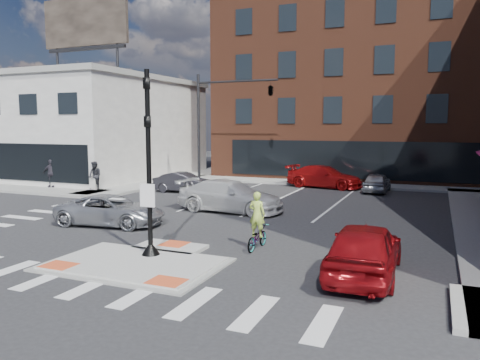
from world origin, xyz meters
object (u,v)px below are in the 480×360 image
at_px(bg_car_dark, 184,182).
at_px(pedestrian_b, 51,173).
at_px(red_sedan, 364,249).
at_px(silver_suv, 111,210).
at_px(pedestrian_a, 95,176).
at_px(bg_car_red, 324,177).
at_px(cyclist, 257,230).
at_px(white_pickup, 230,196).
at_px(bg_car_silver, 377,182).

xyz_separation_m(bg_car_dark, pedestrian_b, (-9.12, -2.22, 0.46)).
bearing_deg(pedestrian_b, red_sedan, -44.24).
bearing_deg(silver_suv, pedestrian_a, 35.53).
height_order(bg_car_red, cyclist, cyclist).
height_order(white_pickup, pedestrian_a, pedestrian_a).
distance_m(red_sedan, cyclist, 4.23).
bearing_deg(pedestrian_b, white_pickup, -29.76).
xyz_separation_m(white_pickup, pedestrian_a, (-11.00, 2.92, 0.29)).
bearing_deg(bg_car_dark, bg_car_red, -56.80).
relative_size(bg_car_dark, bg_car_silver, 1.05).
bearing_deg(pedestrian_a, bg_car_red, 40.28).
relative_size(red_sedan, bg_car_red, 0.89).
distance_m(bg_car_silver, pedestrian_a, 18.46).
height_order(red_sedan, bg_car_dark, red_sedan).
bearing_deg(bg_car_red, bg_car_silver, -94.69).
xyz_separation_m(cyclist, pedestrian_a, (-14.82, 9.20, 0.40)).
bearing_deg(white_pickup, bg_car_dark, 50.44).
bearing_deg(white_pickup, bg_car_red, -9.00).
xyz_separation_m(bg_car_dark, bg_car_red, (7.95, 5.89, 0.12)).
relative_size(red_sedan, pedestrian_b, 2.45).
height_order(pedestrian_a, pedestrian_b, pedestrian_b).
xyz_separation_m(silver_suv, pedestrian_a, (-7.50, 7.91, 0.43)).
bearing_deg(white_pickup, red_sedan, -132.76).
relative_size(white_pickup, pedestrian_b, 2.86).
relative_size(bg_car_red, pedestrian_b, 2.77).
height_order(red_sedan, cyclist, cyclist).
height_order(silver_suv, pedestrian_a, pedestrian_a).
bearing_deg(bg_car_dark, white_pickup, -135.72).
bearing_deg(red_sedan, bg_car_red, -74.91).
distance_m(white_pickup, bg_car_dark, 7.63).
xyz_separation_m(bg_car_dark, cyclist, (9.47, -11.42, 0.04)).
distance_m(red_sedan, bg_car_silver, 18.08).
bearing_deg(cyclist, bg_car_red, -83.10).
bearing_deg(pedestrian_b, cyclist, -44.92).
bearing_deg(bg_car_silver, pedestrian_b, 19.79).
bearing_deg(cyclist, red_sedan, 159.53).
distance_m(bg_car_silver, bg_car_red, 3.81).
height_order(red_sedan, white_pickup, red_sedan).
height_order(silver_suv, pedestrian_b, pedestrian_b).
bearing_deg(bg_car_silver, bg_car_dark, 23.78).
bearing_deg(pedestrian_b, silver_suv, -53.66).
xyz_separation_m(silver_suv, bg_car_dark, (-2.14, 10.13, -0.01)).
bearing_deg(red_sedan, pedestrian_b, -26.59).
xyz_separation_m(bg_car_red, pedestrian_a, (-13.31, -8.12, 0.32)).
bearing_deg(red_sedan, silver_suv, -15.42).
height_order(red_sedan, pedestrian_b, pedestrian_b).
distance_m(silver_suv, white_pickup, 6.09).
height_order(bg_car_silver, pedestrian_b, pedestrian_b).
bearing_deg(white_pickup, pedestrian_a, 77.94).
bearing_deg(silver_suv, pedestrian_b, 46.96).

